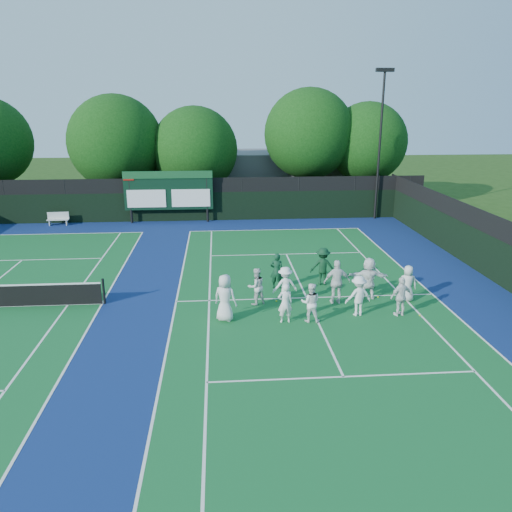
{
  "coord_description": "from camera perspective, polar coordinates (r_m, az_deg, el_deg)",
  "views": [
    {
      "loc": [
        -3.66,
        -18.46,
        7.92
      ],
      "look_at": [
        -2.0,
        3.0,
        1.3
      ],
      "focal_mm": 35.0,
      "sensor_mm": 36.0,
      "label": 1
    }
  ],
  "objects": [
    {
      "name": "tennis_ball_4",
      "position": [
        21.62,
        3.68,
        -4.33
      ],
      "size": [
        0.07,
        0.07,
        0.07
      ],
      "primitive_type": "sphere",
      "color": "#C1E31A",
      "rests_on": "ground"
    },
    {
      "name": "player_back_3",
      "position": [
        21.4,
        12.73,
        -2.49
      ],
      "size": [
        1.72,
        0.75,
        1.8
      ],
      "primitive_type": "imported",
      "rotation": [
        0.0,
        0.0,
        3.01
      ],
      "color": "white",
      "rests_on": "ground"
    },
    {
      "name": "player_front_4",
      "position": [
        20.03,
        16.25,
        -4.48
      ],
      "size": [
        0.99,
        0.59,
        1.57
      ],
      "primitive_type": "imported",
      "rotation": [
        0.0,
        0.0,
        3.38
      ],
      "color": "white",
      "rests_on": "ground"
    },
    {
      "name": "tennis_ball_2",
      "position": [
        20.48,
        18.23,
        -6.46
      ],
      "size": [
        0.07,
        0.07,
        0.07
      ],
      "primitive_type": "sphere",
      "color": "#C1E31A",
      "rests_on": "ground"
    },
    {
      "name": "court_apron",
      "position": [
        21.13,
        -10.5,
        -5.2
      ],
      "size": [
        34.0,
        32.0,
        0.01
      ],
      "primitive_type": "cube",
      "color": "navy",
      "rests_on": "ground"
    },
    {
      "name": "light_pole_right",
      "position": [
        35.97,
        14.09,
        14.02
      ],
      "size": [
        1.2,
        0.3,
        10.12
      ],
      "color": "black",
      "rests_on": "ground"
    },
    {
      "name": "near_court",
      "position": [
        21.32,
        5.8,
        -4.77
      ],
      "size": [
        11.05,
        23.85,
        0.01
      ],
      "color": "#125A27",
      "rests_on": "ground"
    },
    {
      "name": "tree_e",
      "position": [
        39.87,
        12.76,
        12.35
      ],
      "size": [
        6.01,
        6.01,
        8.07
      ],
      "color": "black",
      "rests_on": "ground"
    },
    {
      "name": "player_back_0",
      "position": [
        20.31,
        0.02,
        -3.5
      ],
      "size": [
        0.93,
        0.84,
        1.55
      ],
      "primitive_type": "imported",
      "rotation": [
        0.0,
        0.0,
        3.56
      ],
      "color": "silver",
      "rests_on": "ground"
    },
    {
      "name": "bench",
      "position": [
        36.27,
        -21.68,
        4.04
      ],
      "size": [
        1.41,
        0.44,
        0.89
      ],
      "color": "silver",
      "rests_on": "ground"
    },
    {
      "name": "coach_left",
      "position": [
        22.07,
        2.38,
        -1.71
      ],
      "size": [
        0.66,
        0.5,
        1.62
      ],
      "primitive_type": "imported",
      "rotation": [
        0.0,
        0.0,
        2.93
      ],
      "color": "#0F3822",
      "rests_on": "ground"
    },
    {
      "name": "player_front_1",
      "position": [
        18.7,
        3.35,
        -5.4
      ],
      "size": [
        0.59,
        0.42,
        1.55
      ],
      "primitive_type": "imported",
      "rotation": [
        0.0,
        0.0,
        3.23
      ],
      "color": "white",
      "rests_on": "ground"
    },
    {
      "name": "tennis_ball_1",
      "position": [
        21.86,
        13.77,
        -4.57
      ],
      "size": [
        0.07,
        0.07,
        0.07
      ],
      "primitive_type": "sphere",
      "color": "#C1E31A",
      "rests_on": "ground"
    },
    {
      "name": "tree_b",
      "position": [
        38.82,
        -15.46,
        12.14
      ],
      "size": [
        6.89,
        6.89,
        8.6
      ],
      "color": "black",
      "rests_on": "ground"
    },
    {
      "name": "back_fence",
      "position": [
        35.15,
        -8.21,
        6.16
      ],
      "size": [
        34.0,
        0.08,
        3.0
      ],
      "color": "black",
      "rests_on": "ground"
    },
    {
      "name": "player_front_3",
      "position": [
        19.66,
        11.62,
        -4.48
      ],
      "size": [
        1.13,
        0.77,
        1.61
      ],
      "primitive_type": "imported",
      "rotation": [
        0.0,
        0.0,
        3.32
      ],
      "color": "white",
      "rests_on": "ground"
    },
    {
      "name": "tennis_ball_0",
      "position": [
        20.82,
        2.34,
        -5.17
      ],
      "size": [
        0.07,
        0.07,
        0.07
      ],
      "primitive_type": "sphere",
      "color": "#C1E31A",
      "rests_on": "ground"
    },
    {
      "name": "player_front_2",
      "position": [
        18.86,
        6.26,
        -5.31
      ],
      "size": [
        0.83,
        0.69,
        1.53
      ],
      "primitive_type": "imported",
      "rotation": [
        0.0,
        0.0,
        2.97
      ],
      "color": "white",
      "rests_on": "ground"
    },
    {
      "name": "clubhouse",
      "position": [
        42.9,
        -2.19,
        9.15
      ],
      "size": [
        18.0,
        6.0,
        4.0
      ],
      "primitive_type": "cube",
      "color": "#5D5E62",
      "rests_on": "ground"
    },
    {
      "name": "player_back_4",
      "position": [
        21.61,
        16.93,
        -3.01
      ],
      "size": [
        0.83,
        0.62,
        1.53
      ],
      "primitive_type": "imported",
      "rotation": [
        0.0,
        0.0,
        2.95
      ],
      "color": "silver",
      "rests_on": "ground"
    },
    {
      "name": "coach_right",
      "position": [
        22.68,
        7.63,
        -1.18
      ],
      "size": [
        1.2,
        0.79,
        1.73
      ],
      "primitive_type": "imported",
      "rotation": [
        0.0,
        0.0,
        3.0
      ],
      "color": "#0D331B",
      "rests_on": "ground"
    },
    {
      "name": "tennis_ball_5",
      "position": [
        21.42,
        8.78,
        -4.72
      ],
      "size": [
        0.07,
        0.07,
        0.07
      ],
      "primitive_type": "sphere",
      "color": "#C1E31A",
      "rests_on": "ground"
    },
    {
      "name": "scoreboard",
      "position": [
        34.68,
        -9.99,
        7.33
      ],
      "size": [
        6.0,
        0.21,
        3.55
      ],
      "color": "black",
      "rests_on": "ground"
    },
    {
      "name": "ground",
      "position": [
        20.41,
        6.29,
        -5.84
      ],
      "size": [
        120.0,
        120.0,
        0.0
      ],
      "primitive_type": "plane",
      "color": "#1E3C10",
      "rests_on": "ground"
    },
    {
      "name": "player_back_2",
      "position": [
        20.62,
        9.23,
        -2.94
      ],
      "size": [
        1.1,
        0.47,
        1.86
      ],
      "primitive_type": "imported",
      "rotation": [
        0.0,
        0.0,
        3.16
      ],
      "color": "silver",
      "rests_on": "ground"
    },
    {
      "name": "tree_d",
      "position": [
        38.76,
        6.27,
        13.47
      ],
      "size": [
        6.72,
        6.72,
        9.07
      ],
      "color": "black",
      "rests_on": "ground"
    },
    {
      "name": "player_back_1",
      "position": [
        20.34,
        3.34,
        -3.42
      ],
      "size": [
        1.12,
        0.77,
        1.6
      ],
      "primitive_type": "imported",
      "rotation": [
        0.0,
        0.0,
        3.32
      ],
      "color": "white",
      "rests_on": "ground"
    },
    {
      "name": "tree_c",
      "position": [
        38.22,
        -6.77,
        11.74
      ],
      "size": [
        6.35,
        6.35,
        7.77
      ],
      "color": "black",
      "rests_on": "ground"
    },
    {
      "name": "player_front_0",
      "position": [
        18.82,
        -3.55,
        -4.79
      ],
      "size": [
        1.05,
        0.9,
        1.82
      ],
      "primitive_type": "imported",
      "rotation": [
        0.0,
        0.0,
        2.71
      ],
      "color": "silver",
      "rests_on": "ground"
    }
  ]
}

